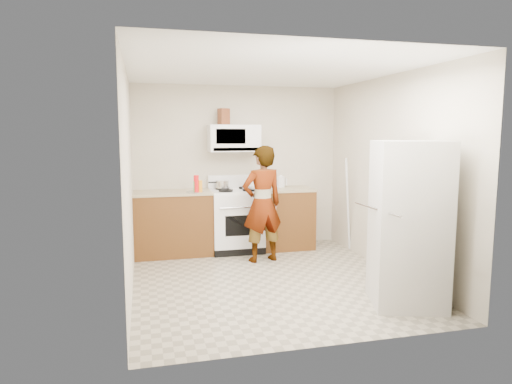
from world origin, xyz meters
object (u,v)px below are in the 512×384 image
object	(u,v)px
gas_range	(236,219)
microwave	(234,138)
kettle	(281,182)
saucepan	(222,184)
fridge	(408,224)
person	(262,204)

from	to	relation	value
gas_range	microwave	xyz separation A→B (m)	(0.00, 0.13, 1.21)
microwave	gas_range	bearing A→B (deg)	-90.00
kettle	saucepan	bearing A→B (deg)	-159.86
fridge	kettle	size ratio (longest dim) A/B	10.71
person	kettle	distance (m)	0.98
kettle	microwave	bearing A→B (deg)	-160.48
fridge	saucepan	size ratio (longest dim) A/B	8.75
person	gas_range	bearing A→B (deg)	-81.06
microwave	kettle	size ratio (longest dim) A/B	4.79
microwave	kettle	bearing A→B (deg)	1.92
kettle	gas_range	bearing A→B (deg)	-150.93
microwave	person	size ratio (longest dim) A/B	0.47
person	saucepan	xyz separation A→B (m)	(-0.43, 0.76, 0.20)
kettle	saucepan	size ratio (longest dim) A/B	0.82
person	saucepan	size ratio (longest dim) A/B	8.29
gas_range	saucepan	xyz separation A→B (m)	(-0.19, 0.11, 0.52)
microwave	person	world-z (taller)	microwave
gas_range	person	xyz separation A→B (m)	(0.24, -0.65, 0.32)
saucepan	person	bearing A→B (deg)	-60.78
person	kettle	size ratio (longest dim) A/B	10.14
kettle	person	bearing A→B (deg)	-105.05
person	fridge	xyz separation A→B (m)	(1.04, -1.93, 0.05)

